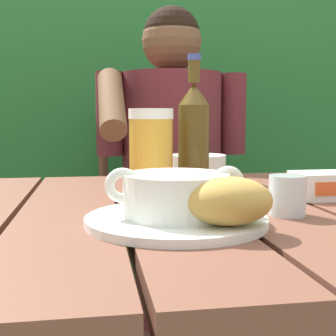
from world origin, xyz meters
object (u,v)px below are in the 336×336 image
object	(u,v)px
soup_bowl	(176,194)
beer_bottle	(194,136)
person_eating	(173,168)
table_knife	(245,204)
diner_bowl	(198,167)
water_glass_small	(287,195)
chair_near_diner	(164,225)
butter_tub	(324,185)
beer_glass	(151,154)
serving_plate	(176,220)
bread_roll	(229,201)

from	to	relation	value
soup_bowl	beer_bottle	distance (m)	0.28
person_eating	table_knife	xyz separation A→B (m)	(0.01, -0.69, 0.01)
diner_bowl	soup_bowl	bearing A→B (deg)	-106.55
soup_bowl	table_knife	world-z (taller)	soup_bowl
person_eating	water_glass_small	distance (m)	0.77
chair_near_diner	butter_tub	xyz separation A→B (m)	(0.18, -0.84, 0.27)
table_knife	beer_glass	bearing A→B (deg)	146.21
serving_plate	diner_bowl	world-z (taller)	diner_bowl
soup_bowl	beer_glass	world-z (taller)	beer_glass
beer_bottle	butter_tub	size ratio (longest dim) A/B	2.41
beer_glass	diner_bowl	xyz separation A→B (m)	(0.15, 0.25, -0.05)
soup_bowl	table_knife	distance (m)	0.19
soup_bowl	butter_tub	world-z (taller)	soup_bowl
butter_tub	beer_bottle	bearing A→B (deg)	158.67
water_glass_small	table_knife	bearing A→B (deg)	115.70
serving_plate	person_eating	bearing A→B (deg)	80.47
butter_tub	soup_bowl	bearing A→B (deg)	-152.62
chair_near_diner	table_knife	bearing A→B (deg)	-89.76
water_glass_small	butter_tub	distance (m)	0.19
bread_roll	beer_glass	world-z (taller)	beer_glass
chair_near_diner	soup_bowl	world-z (taller)	chair_near_diner
chair_near_diner	table_knife	distance (m)	0.92
beer_glass	beer_bottle	xyz separation A→B (m)	(0.09, 0.04, 0.03)
butter_tub	person_eating	bearing A→B (deg)	105.69
soup_bowl	table_knife	xyz separation A→B (m)	(0.14, 0.11, -0.04)
person_eating	diner_bowl	bearing A→B (deg)	-89.52
chair_near_diner	diner_bowl	size ratio (longest dim) A/B	7.38
diner_bowl	serving_plate	bearing A→B (deg)	-106.55
beer_glass	beer_bottle	world-z (taller)	beer_bottle
bread_roll	water_glass_small	size ratio (longest dim) A/B	1.91
soup_bowl	beer_glass	distance (m)	0.22
bread_roll	beer_glass	size ratio (longest dim) A/B	0.71
beer_bottle	water_glass_small	size ratio (longest dim) A/B	4.35
soup_bowl	diner_bowl	distance (m)	0.48
beer_bottle	person_eating	bearing A→B (deg)	84.44
chair_near_diner	butter_tub	size ratio (longest dim) A/B	9.01
chair_near_diner	serving_plate	world-z (taller)	chair_near_diner
serving_plate	soup_bowl	distance (m)	0.04
chair_near_diner	person_eating	bearing A→B (deg)	-90.82
serving_plate	butter_tub	bearing A→B (deg)	27.38
table_knife	person_eating	bearing A→B (deg)	90.55
soup_bowl	water_glass_small	size ratio (longest dim) A/B	3.21
beer_glass	water_glass_small	xyz separation A→B (m)	(0.19, -0.18, -0.05)
serving_plate	water_glass_small	world-z (taller)	water_glass_small
butter_tub	diner_bowl	world-z (taller)	diner_bowl
chair_near_diner	serving_plate	distance (m)	1.04
water_glass_small	table_knife	size ratio (longest dim) A/B	0.44
serving_plate	diner_bowl	xyz separation A→B (m)	(0.14, 0.46, 0.02)
beer_glass	water_glass_small	distance (m)	0.27
soup_bowl	beer_bottle	xyz separation A→B (m)	(0.08, 0.25, 0.07)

